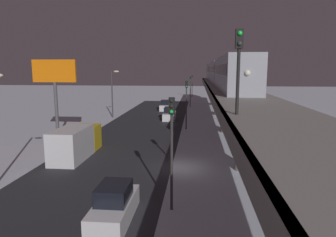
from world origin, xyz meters
The scene contains 15 objects.
ground_plane centered at (0.00, 0.00, 0.00)m, with size 240.00×240.00×0.00m, color silver.
avenue_asphalt centered at (6.00, 0.00, 0.00)m, with size 11.00×103.45×0.01m, color #28282D.
elevated_railway centered at (-5.11, 0.00, 4.96)m, with size 5.00×103.45×5.75m.
subway_train centered at (-5.20, -27.40, 7.53)m, with size 2.94×55.47×3.40m.
rail_signal centered at (-3.37, 9.09, 8.48)m, with size 0.36×0.41×4.00m.
sedan_white centered at (2.80, -23.79, 0.80)m, with size 1.80×4.55×1.97m.
sedan_white_2 centered at (2.80, 9.05, 0.80)m, with size 1.80×4.67×1.97m.
sedan_white_3 centered at (4.60, -34.69, 0.80)m, with size 1.80×4.26×1.97m.
box_truck centered at (9.40, -2.28, 1.35)m, with size 2.40×7.40×2.80m.
traffic_light_near centered at (-0.10, 7.53, 4.20)m, with size 0.32×0.44×6.40m.
traffic_light_mid centered at (-0.10, -16.11, 4.20)m, with size 0.32×0.44×6.40m.
traffic_light_far centered at (-0.10, -39.75, 4.20)m, with size 0.32×0.44×6.40m.
traffic_light_distant centered at (-0.10, -63.39, 4.20)m, with size 0.32×0.44×6.40m.
commercial_billboard centered at (13.82, -8.08, 6.83)m, with size 4.80×0.36×8.90m.
street_lamp_far centered at (12.07, -25.00, 4.81)m, with size 1.35×0.44×7.65m.
Camera 1 is at (-1.44, 23.94, 7.93)m, focal length 32.86 mm.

